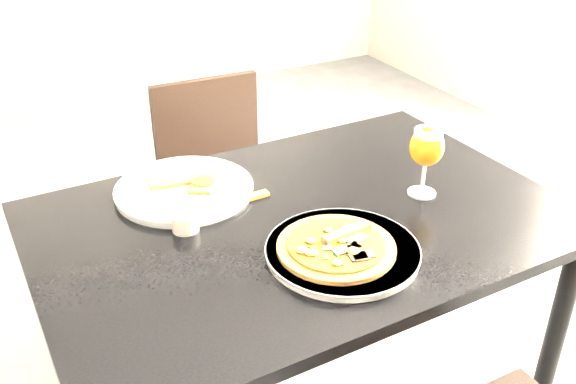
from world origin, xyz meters
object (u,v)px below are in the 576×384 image
beer_glass (427,147)px  pizza (337,246)px  chair_far (222,193)px  dining_table (302,248)px

beer_glass → pizza: bearing=-158.5°
chair_far → beer_glass: size_ratio=4.74×
chair_far → pizza: 0.91m
chair_far → beer_glass: (0.24, -0.72, 0.42)m
dining_table → pizza: size_ratio=4.91×
pizza → beer_glass: size_ratio=1.42×
dining_table → chair_far: (0.07, 0.68, -0.21)m
chair_far → pizza: (-0.08, -0.85, 0.32)m
dining_table → chair_far: size_ratio=1.47×
dining_table → pizza: bearing=-96.6°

